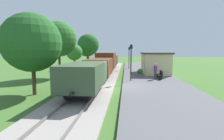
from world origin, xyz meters
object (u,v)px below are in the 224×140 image
tree_trackside_mid (59,39)px  tree_field_distant (87,47)px  station_hut (155,63)px  lamp_post_far (129,54)px  potted_planter (140,72)px  tree_field_left (88,45)px  bench_near_hut (160,74)px  tree_trackside_near (32,43)px  person_waiting (155,71)px  freight_train (104,64)px  lamp_post_near (131,55)px  bench_down_platform (149,67)px  tree_trackside_far (74,52)px

tree_trackside_mid → tree_field_distant: tree_trackside_mid is taller
station_hut → tree_field_distant: size_ratio=0.89×
lamp_post_far → tree_trackside_mid: (-8.61, -8.23, 1.86)m
station_hut → tree_field_distant: tree_field_distant is taller
potted_planter → tree_field_left: 19.20m
bench_near_hut → tree_trackside_near: (-10.43, -6.55, 3.10)m
potted_planter → tree_field_left: bearing=121.4°
bench_near_hut → person_waiting: bearing=-143.6°
tree_trackside_mid → station_hut: bearing=14.5°
freight_train → station_hut: 6.91m
station_hut → tree_field_left: (-12.05, 12.81, 2.90)m
person_waiting → potted_planter: 2.40m
tree_field_distant → lamp_post_near: bearing=-67.5°
bench_near_hut → lamp_post_far: bearing=107.9°
lamp_post_far → tree_field_distant: 17.01m
bench_down_platform → tree_trackside_far: 12.93m
potted_planter → lamp_post_near: size_ratio=0.25×
lamp_post_near → tree_trackside_far: bearing=128.8°
tree_trackside_mid → freight_train: bearing=19.7°
bench_down_platform → tree_trackside_mid: tree_trackside_mid is taller
lamp_post_near → station_hut: bearing=61.1°
freight_train → tree_trackside_mid: bearing=-160.3°
lamp_post_near → tree_field_distant: (-10.27, 24.78, 1.36)m
lamp_post_far → tree_field_left: (-8.64, 7.69, 1.75)m
freight_train → tree_trackside_mid: 6.39m
freight_train → bench_near_hut: (6.56, -3.45, -0.76)m
bench_down_platform → tree_trackside_mid: size_ratio=0.22×
person_waiting → tree_field_distant: 27.15m
tree_trackside_far → bench_down_platform: bearing=-5.9°
person_waiting → freight_train: bearing=-46.3°
person_waiting → tree_trackside_near: size_ratio=0.29×
potted_planter → lamp_post_far: size_ratio=0.25×
bench_down_platform → lamp_post_near: size_ratio=0.41×
freight_train → tree_trackside_far: 9.31m
tree_field_left → tree_field_distant: tree_field_left is taller
freight_train → bench_near_hut: freight_train is taller
freight_train → tree_field_left: 15.31m
potted_planter → bench_near_hut: bearing=-35.5°
bench_down_platform → tree_field_distant: bearing=133.2°
lamp_post_near → tree_field_left: tree_field_left is taller
potted_planter → tree_trackside_far: (-10.65, 8.88, 2.27)m
potted_planter → tree_field_distant: tree_field_distant is taller
station_hut → bench_down_platform: (-0.24, 4.30, -0.93)m
bench_near_hut → station_hut: bearing=87.1°
potted_planter → lamp_post_near: 3.77m
freight_train → tree_field_left: tree_field_left is taller
lamp_post_far → tree_field_left: size_ratio=0.54×
bench_down_platform → tree_field_left: (-11.81, 8.50, 3.83)m
station_hut → tree_field_left: 17.82m
tree_trackside_near → tree_field_left: size_ratio=0.86×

